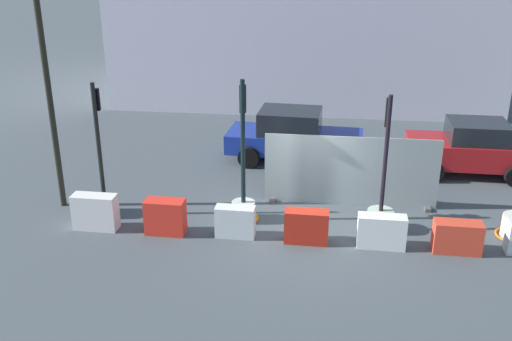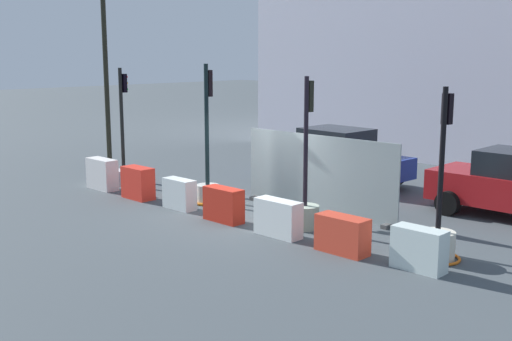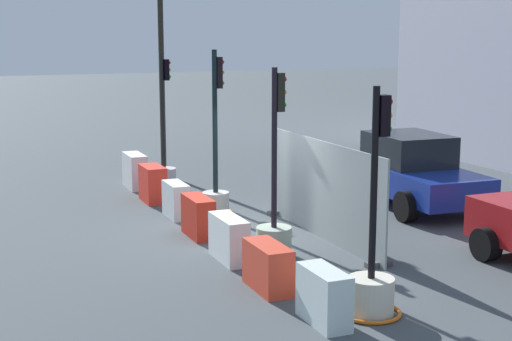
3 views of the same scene
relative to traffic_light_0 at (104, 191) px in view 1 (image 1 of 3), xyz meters
The scene contains 14 objects.
ground_plane 5.42m from the traffic_light_0, ahead, with size 120.00×120.00×0.00m, color #454D52.
traffic_light_0 is the anchor object (origin of this frame).
traffic_light_1 3.72m from the traffic_light_0, ahead, with size 0.79×0.79×3.74m.
traffic_light_2 7.22m from the traffic_light_0, ahead, with size 0.66×0.66×3.51m.
construction_barrier_0 0.86m from the traffic_light_0, 84.52° to the right, with size 1.12×0.44×0.92m.
construction_barrier_1 2.09m from the traffic_light_0, 24.17° to the right, with size 0.99×0.49×0.89m.
construction_barrier_2 3.75m from the traffic_light_0, 12.47° to the right, with size 0.97×0.40×0.79m.
construction_barrier_3 5.48m from the traffic_light_0, ahead, with size 1.06×0.42×0.83m.
construction_barrier_4 7.24m from the traffic_light_0, ahead, with size 1.14×0.41×0.82m.
construction_barrier_5 8.97m from the traffic_light_0, ahead, with size 1.11×0.47×0.76m.
car_blue_estate 6.68m from the traffic_light_0, 45.22° to the left, with size 4.50×2.37×1.72m.
car_red_compact 11.15m from the traffic_light_0, 22.77° to the left, with size 3.83×2.16×1.68m.
street_lamp_post 3.26m from the traffic_light_0, 163.94° to the left, with size 0.36×0.36×6.04m.
site_fence_panel 6.64m from the traffic_light_0, 12.25° to the left, with size 4.70×0.50×1.99m.
Camera 1 is at (0.38, -13.35, 6.81)m, focal length 40.50 mm.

